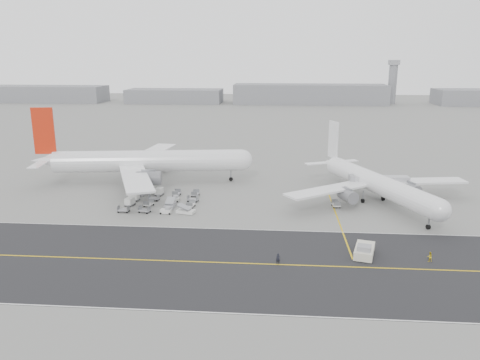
# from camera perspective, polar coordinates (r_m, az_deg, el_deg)

# --- Properties ---
(ground) EXTENTS (700.00, 700.00, 0.00)m
(ground) POSITION_cam_1_polar(r_m,az_deg,el_deg) (97.00, -5.68, -5.39)
(ground) COLOR gray
(ground) RESTS_ON ground
(taxiway) EXTENTS (220.00, 59.00, 0.03)m
(taxiway) POSITION_cam_1_polar(r_m,az_deg,el_deg) (79.80, -4.36, -9.94)
(taxiway) COLOR #252527
(taxiway) RESTS_ON ground
(horizon_buildings) EXTENTS (520.00, 28.00, 28.00)m
(horizon_buildings) POSITION_cam_1_polar(r_m,az_deg,el_deg) (351.39, 6.77, 9.23)
(horizon_buildings) COLOR gray
(horizon_buildings) RESTS_ON ground
(control_tower) EXTENTS (7.00, 7.00, 31.25)m
(control_tower) POSITION_cam_1_polar(r_m,az_deg,el_deg) (364.62, 18.10, 11.38)
(control_tower) COLOR gray
(control_tower) RESTS_ON ground
(airliner_a) EXTENTS (59.52, 58.52, 20.59)m
(airliner_a) POSITION_cam_1_polar(r_m,az_deg,el_deg) (129.58, -11.68, 2.27)
(airliner_a) COLOR white
(airliner_a) RESTS_ON ground
(airliner_b) EXTENTS (44.49, 45.44, 16.52)m
(airliner_b) POSITION_cam_1_polar(r_m,az_deg,el_deg) (114.14, 16.11, -0.30)
(airliner_b) COLOR white
(airliner_b) RESTS_ON ground
(pushback_tug) EXTENTS (4.63, 8.54, 2.41)m
(pushback_tug) POSITION_cam_1_polar(r_m,az_deg,el_deg) (84.25, 14.92, -8.31)
(pushback_tug) COLOR beige
(pushback_tug) RESTS_ON ground
(jet_bridge) EXTENTS (15.05, 3.43, 5.66)m
(jet_bridge) POSITION_cam_1_polar(r_m,az_deg,el_deg) (117.97, 16.69, -0.28)
(jet_bridge) COLOR gray
(jet_bridge) RESTS_ON ground
(gse_cluster) EXTENTS (24.26, 23.59, 1.95)m
(gse_cluster) POSITION_cam_1_polar(r_m,az_deg,el_deg) (111.22, -9.49, -2.86)
(gse_cluster) COLOR #939498
(gse_cluster) RESTS_ON ground
(stray_dolly) EXTENTS (1.91, 2.76, 1.58)m
(stray_dolly) POSITION_cam_1_polar(r_m,az_deg,el_deg) (109.50, 11.60, -3.25)
(stray_dolly) COLOR silver
(stray_dolly) RESTS_ON ground
(ground_crew_a) EXTENTS (0.71, 0.47, 1.93)m
(ground_crew_a) POSITION_cam_1_polar(r_m,az_deg,el_deg) (78.65, 4.66, -9.56)
(ground_crew_a) COLOR black
(ground_crew_a) RESTS_ON ground
(ground_crew_b) EXTENTS (0.90, 0.72, 1.74)m
(ground_crew_b) POSITION_cam_1_polar(r_m,az_deg,el_deg) (85.59, 22.12, -8.65)
(ground_crew_b) COLOR gold
(ground_crew_b) RESTS_ON ground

